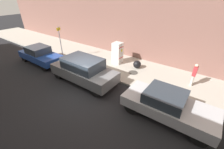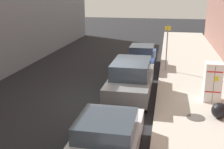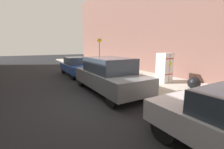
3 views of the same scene
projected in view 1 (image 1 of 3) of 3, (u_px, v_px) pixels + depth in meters
The scene contains 11 objects.
ground_plane at pixel (85, 90), 9.53m from camera, with size 80.00×80.00×0.00m, color black.
sidewalk_slab at pixel (121, 66), 12.43m from camera, with size 4.27×44.00×0.14m, color #B2ADA0.
building_facade_near at pixel (144, 4), 12.50m from camera, with size 2.23×39.60×9.17m, color #7F564C.
discarded_refrigerator at pixel (117, 53), 12.44m from camera, with size 0.73×0.73×1.74m.
manhole_cover at pixel (133, 73), 11.27m from camera, with size 0.70×0.70×0.02m, color #47443F.
street_sign_post at pixel (60, 41), 13.02m from camera, with size 0.36×0.07×2.79m.
trash_bag at pixel (137, 64), 11.82m from camera, with size 0.62×0.62×0.62m, color black.
pedestrian_walking_far at pixel (194, 74), 9.38m from camera, with size 0.44×0.22×1.52m.
parked_hatchback_blue at pixel (40, 55), 12.84m from camera, with size 1.71×4.19×1.44m.
parked_suv_gray at pixel (84, 70), 10.07m from camera, with size 1.92×4.72×1.73m.
parked_sedan_silver at pixel (167, 105), 7.24m from camera, with size 1.87×4.34×1.40m.
Camera 1 is at (5.31, 5.97, 5.55)m, focal length 24.00 mm.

